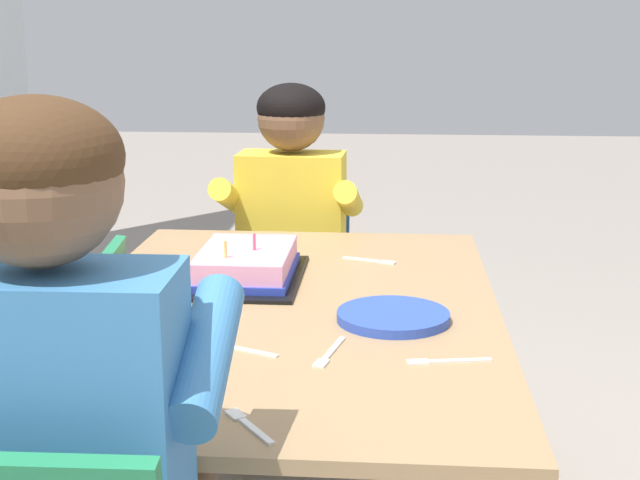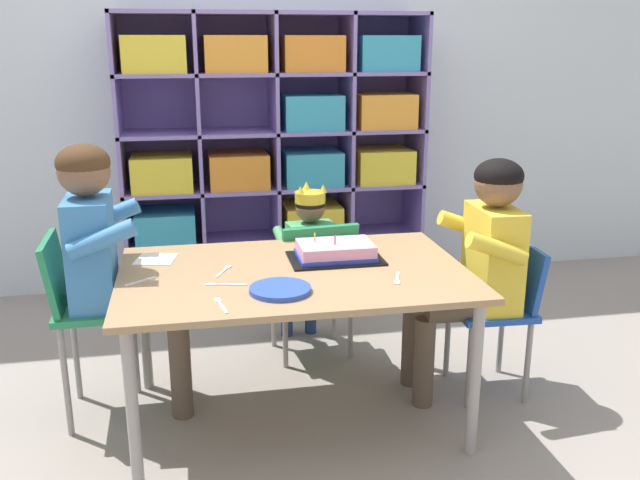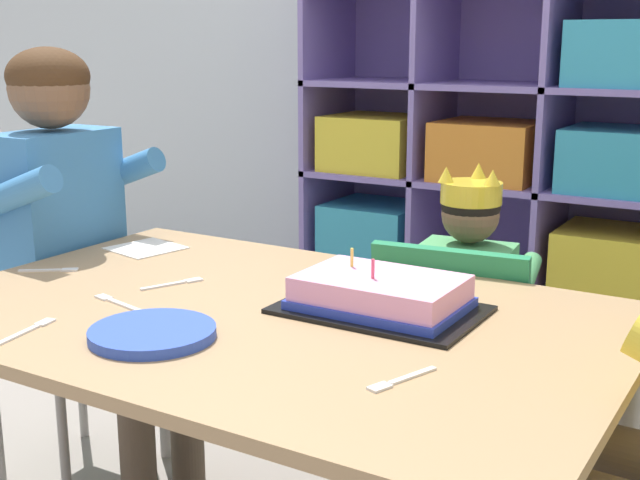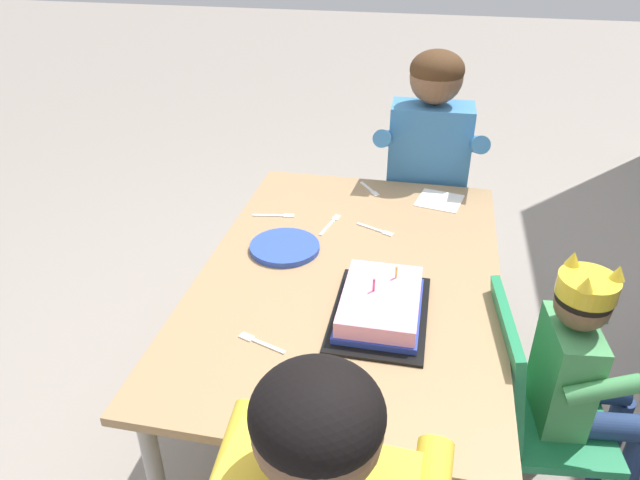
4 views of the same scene
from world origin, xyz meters
name	(u,v)px [view 2 (image 2 of 4)]	position (x,y,z in m)	size (l,w,h in m)	color
ground	(296,417)	(0.00, 0.00, 0.00)	(16.00, 16.00, 0.00)	gray
classroom_back_wall	(247,38)	(0.00, 1.69, 1.45)	(5.60, 0.10, 2.90)	silver
storage_cubby_shelf	(282,160)	(0.16, 1.44, 0.79)	(1.68, 0.38, 1.59)	#7F6BB2
activity_table	(294,284)	(0.00, 0.00, 0.56)	(1.29, 0.84, 0.61)	#A37F56
classroom_chair_blue	(315,279)	(0.17, 0.51, 0.39)	(0.41, 0.36, 0.67)	#238451
child_with_crown	(308,248)	(0.16, 0.63, 0.51)	(0.31, 0.32, 0.82)	#4C9E5B
classroom_chair_adult_side	(83,304)	(-0.79, 0.18, 0.47)	(0.32, 0.35, 0.74)	#238451
adult_helper_seated	(109,250)	(-0.68, 0.18, 0.68)	(0.44, 0.41, 1.08)	#3D7FBC
classroom_chair_guest_side	(501,303)	(0.88, 0.08, 0.39)	(0.34, 0.35, 0.63)	#1E4CA8
guest_at_table_side	(480,254)	(0.77, 0.08, 0.61)	(0.44, 0.41, 1.00)	yellow
birthday_cake_on_tray	(335,252)	(0.18, 0.11, 0.64)	(0.36, 0.24, 0.10)	black
paper_plate_stack	(280,290)	(-0.08, -0.21, 0.62)	(0.21, 0.21, 0.02)	blue
paper_napkin_square	(156,259)	(-0.51, 0.24, 0.61)	(0.15, 0.15, 0.00)	white
fork_scattered_mid_table	(223,284)	(-0.27, -0.11, 0.62)	(0.15, 0.05, 0.00)	white
fork_by_napkin	(221,304)	(-0.29, -0.30, 0.62)	(0.04, 0.14, 0.00)	white
fork_beside_plate_stack	(143,281)	(-0.55, -0.01, 0.62)	(0.11, 0.09, 0.00)	white
fork_near_child_seat	(397,279)	(0.35, -0.17, 0.62)	(0.06, 0.13, 0.00)	white
fork_near_cake_tray	(224,270)	(-0.26, 0.05, 0.62)	(0.07, 0.13, 0.00)	white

